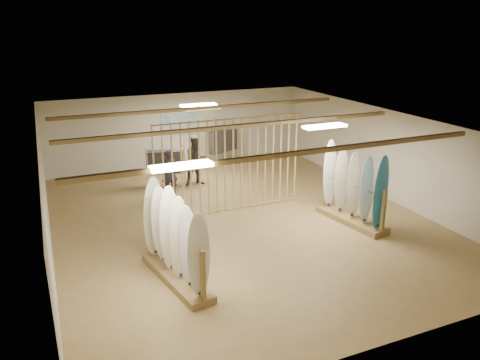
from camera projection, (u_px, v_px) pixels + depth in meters
name	position (u px, v px, depth m)	size (l,w,h in m)	color
floor	(240.00, 220.00, 13.31)	(12.00, 12.00, 0.00)	#A3834E
ceiling	(240.00, 123.00, 12.41)	(12.00, 12.00, 0.00)	gray
wall_back	(179.00, 130.00, 18.09)	(12.00, 12.00, 0.00)	beige
wall_front	(384.00, 276.00, 7.63)	(12.00, 12.00, 0.00)	beige
wall_left	(45.00, 199.00, 10.99)	(12.00, 12.00, 0.00)	beige
wall_right	(386.00, 154.00, 14.73)	(12.00, 12.00, 0.00)	beige
ceiling_slats	(240.00, 126.00, 12.44)	(9.50, 6.12, 0.10)	olive
light_panels	(240.00, 125.00, 12.43)	(1.20, 0.35, 0.06)	white
bamboo_partition	(229.00, 165.00, 13.56)	(4.45, 0.05, 2.78)	tan
poster	(179.00, 125.00, 18.01)	(1.40, 0.03, 0.90)	#3691BE
rack_left	(175.00, 251.00, 9.98)	(1.01, 2.58, 2.04)	olive
rack_right	(353.00, 198.00, 12.91)	(0.97, 2.34, 2.17)	olive
clothing_rack_a	(165.00, 162.00, 15.75)	(1.23, 0.59, 1.35)	silver
clothing_rack_b	(223.00, 141.00, 18.19)	(1.32, 0.86, 1.49)	silver
shopper_a	(169.00, 170.00, 14.99)	(0.63, 0.42, 1.72)	#28272F
shopper_b	(197.00, 157.00, 15.88)	(0.96, 0.75, 2.00)	#3E3930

